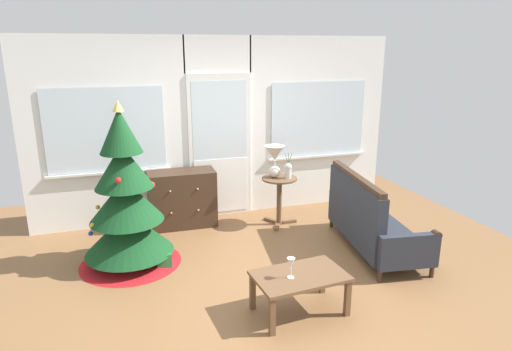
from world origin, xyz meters
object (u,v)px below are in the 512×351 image
(settee_sofa, at_px, (369,221))
(flower_vase, at_px, (288,170))
(christmas_tree, at_px, (126,208))
(side_table, at_px, (279,191))
(wine_glass, at_px, (291,264))
(table_lamp, at_px, (275,157))
(gift_box, at_px, (164,260))
(coffee_table, at_px, (300,280))
(dresser_cabinet, at_px, (182,199))

(settee_sofa, height_order, flower_vase, flower_vase)
(christmas_tree, xyz_separation_m, flower_vase, (2.14, 0.50, 0.13))
(side_table, distance_m, wine_glass, 2.22)
(table_lamp, xyz_separation_m, gift_box, (-1.62, -0.82, -0.88))
(wine_glass, height_order, gift_box, wine_glass)
(side_table, bearing_deg, gift_box, -155.24)
(coffee_table, xyz_separation_m, gift_box, (-1.09, 1.30, -0.25))
(side_table, distance_m, flower_vase, 0.33)
(settee_sofa, height_order, gift_box, settee_sofa)
(christmas_tree, distance_m, flower_vase, 2.20)
(dresser_cabinet, relative_size, side_table, 1.34)
(flower_vase, relative_size, gift_box, 2.11)
(side_table, bearing_deg, settee_sofa, -56.19)
(wine_glass, bearing_deg, settee_sofa, 35.19)
(dresser_cabinet, distance_m, wine_glass, 2.56)
(dresser_cabinet, height_order, side_table, dresser_cabinet)
(flower_vase, distance_m, coffee_table, 2.18)
(coffee_table, relative_size, wine_glass, 4.51)
(flower_vase, height_order, gift_box, flower_vase)
(wine_glass, bearing_deg, side_table, 71.74)
(dresser_cabinet, distance_m, flower_vase, 1.50)
(wine_glass, bearing_deg, dresser_cabinet, 103.13)
(dresser_cabinet, relative_size, wine_glass, 4.67)
(dresser_cabinet, distance_m, table_lamp, 1.39)
(settee_sofa, relative_size, flower_vase, 4.93)
(wine_glass, bearing_deg, flower_vase, 68.77)
(flower_vase, height_order, wine_glass, flower_vase)
(settee_sofa, bearing_deg, christmas_tree, 169.02)
(christmas_tree, distance_m, settee_sofa, 2.84)
(christmas_tree, distance_m, wine_glass, 2.05)
(christmas_tree, height_order, dresser_cabinet, christmas_tree)
(dresser_cabinet, bearing_deg, flower_vase, -17.86)
(table_lamp, distance_m, coffee_table, 2.27)
(gift_box, bearing_deg, table_lamp, 26.70)
(table_lamp, distance_m, flower_vase, 0.25)
(settee_sofa, relative_size, wine_glass, 8.84)
(christmas_tree, xyz_separation_m, side_table, (2.04, 0.56, -0.18))
(dresser_cabinet, xyz_separation_m, flower_vase, (1.38, -0.44, 0.41))
(side_table, bearing_deg, wine_glass, -108.26)
(flower_vase, bearing_deg, gift_box, -158.12)
(coffee_table, distance_m, gift_box, 1.72)
(coffee_table, relative_size, gift_box, 5.31)
(side_table, xyz_separation_m, table_lamp, (-0.06, 0.04, 0.48))
(christmas_tree, bearing_deg, side_table, 15.38)
(dresser_cabinet, relative_size, flower_vase, 2.60)
(settee_sofa, xyz_separation_m, table_lamp, (-0.80, 1.14, 0.59))
(christmas_tree, distance_m, table_lamp, 2.09)
(side_table, height_order, wine_glass, side_table)
(settee_sofa, xyz_separation_m, flower_vase, (-0.64, 1.04, 0.42))
(christmas_tree, height_order, settee_sofa, christmas_tree)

